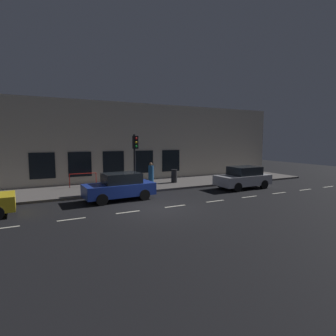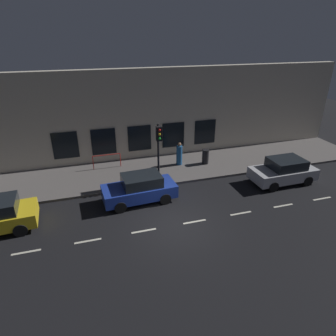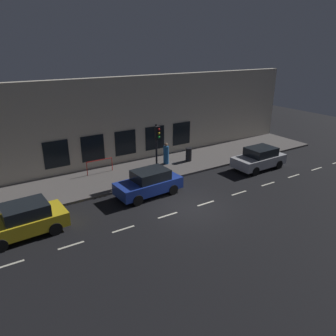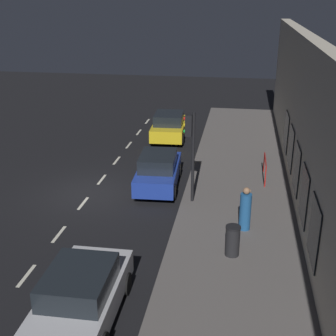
# 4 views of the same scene
# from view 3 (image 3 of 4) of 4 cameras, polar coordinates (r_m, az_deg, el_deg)

# --- Properties ---
(ground_plane) EXTENTS (60.00, 60.00, 0.00)m
(ground_plane) POSITION_cam_3_polar(r_m,az_deg,el_deg) (18.24, 4.23, -7.03)
(ground_plane) COLOR black
(sidewalk) EXTENTS (4.50, 32.00, 0.15)m
(sidewalk) POSITION_cam_3_polar(r_m,az_deg,el_deg) (23.05, -4.98, -0.69)
(sidewalk) COLOR #5B5654
(sidewalk) RESTS_ON ground
(building_facade) EXTENTS (0.65, 32.00, 6.47)m
(building_facade) POSITION_cam_3_polar(r_m,az_deg,el_deg) (24.33, -8.03, 8.12)
(building_facade) COLOR beige
(building_facade) RESTS_ON ground
(lane_centre_line) EXTENTS (0.12, 27.20, 0.01)m
(lane_centre_line) POSITION_cam_3_polar(r_m,az_deg,el_deg) (18.79, 6.71, -6.23)
(lane_centre_line) COLOR beige
(lane_centre_line) RESTS_ON ground
(traffic_light) EXTENTS (0.47, 0.32, 3.71)m
(traffic_light) POSITION_cam_3_polar(r_m,az_deg,el_deg) (20.72, -1.91, 4.77)
(traffic_light) COLOR black
(traffic_light) RESTS_ON sidewalk
(parked_car_0) EXTENTS (2.08, 3.98, 1.58)m
(parked_car_0) POSITION_cam_3_polar(r_m,az_deg,el_deg) (16.89, -24.13, -8.38)
(parked_car_0) COLOR gold
(parked_car_0) RESTS_ON ground
(parked_car_1) EXTENTS (1.97, 4.00, 1.58)m
(parked_car_1) POSITION_cam_3_polar(r_m,az_deg,el_deg) (24.51, 15.82, 1.68)
(parked_car_1) COLOR #B7B7BC
(parked_car_1) RESTS_ON ground
(parked_car_2) EXTENTS (1.98, 4.10, 1.58)m
(parked_car_2) POSITION_cam_3_polar(r_m,az_deg,el_deg) (19.41, -3.37, -2.64)
(parked_car_2) COLOR #1E389E
(parked_car_2) RESTS_ON ground
(pedestrian_0) EXTENTS (0.52, 0.52, 1.62)m
(pedestrian_0) POSITION_cam_3_polar(r_m,az_deg,el_deg) (24.13, -0.34, 2.43)
(pedestrian_0) COLOR #1E5189
(pedestrian_0) RESTS_ON sidewalk
(trash_bin) EXTENTS (0.49, 0.49, 1.03)m
(trash_bin) POSITION_cam_3_polar(r_m,az_deg,el_deg) (24.86, 3.68, 2.43)
(trash_bin) COLOR black
(trash_bin) RESTS_ON sidewalk
(red_railing) EXTENTS (0.05, 1.88, 0.97)m
(red_railing) POSITION_cam_3_polar(r_m,az_deg,el_deg) (22.85, -12.01, 0.81)
(red_railing) COLOR red
(red_railing) RESTS_ON sidewalk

